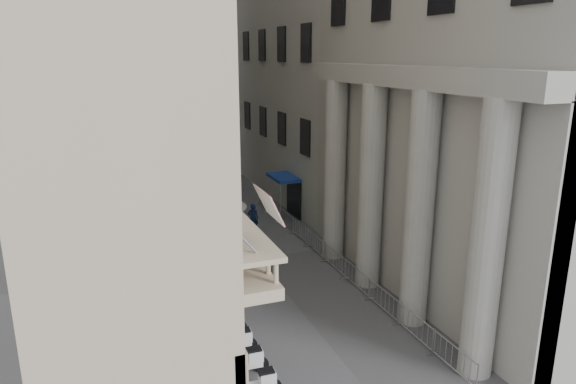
% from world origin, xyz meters
% --- Properties ---
extents(far_building, '(22.00, 10.00, 30.00)m').
position_xyz_m(far_building, '(0.00, 48.00, 15.00)').
color(far_building, '#B2B0A8').
rests_on(far_building, ground).
extents(iron_fence, '(0.30, 28.00, 1.40)m').
position_xyz_m(iron_fence, '(-4.30, 18.00, 0.00)').
color(iron_fence, black).
rests_on(iron_fence, ground).
extents(blue_awning, '(1.60, 3.00, 3.00)m').
position_xyz_m(blue_awning, '(4.15, 26.00, 0.00)').
color(blue_awning, navy).
rests_on(blue_awning, ground).
extents(scooter_3, '(1.42, 0.62, 1.50)m').
position_xyz_m(scooter_3, '(-3.67, 8.79, 0.00)').
color(scooter_3, white).
rests_on(scooter_3, ground).
extents(scooter_4, '(1.42, 0.62, 1.50)m').
position_xyz_m(scooter_4, '(-3.67, 10.21, 0.00)').
color(scooter_4, white).
rests_on(scooter_4, ground).
extents(scooter_5, '(1.42, 0.62, 1.50)m').
position_xyz_m(scooter_5, '(-3.67, 11.62, 0.00)').
color(scooter_5, white).
rests_on(scooter_5, ground).
extents(scooter_6, '(1.42, 0.62, 1.50)m').
position_xyz_m(scooter_6, '(-3.67, 13.03, 0.00)').
color(scooter_6, white).
rests_on(scooter_6, ground).
extents(scooter_7, '(1.42, 0.62, 1.50)m').
position_xyz_m(scooter_7, '(-3.67, 14.44, 0.00)').
color(scooter_7, white).
rests_on(scooter_7, ground).
extents(scooter_8, '(1.42, 0.62, 1.50)m').
position_xyz_m(scooter_8, '(-3.67, 15.85, 0.00)').
color(scooter_8, white).
rests_on(scooter_8, ground).
extents(scooter_9, '(1.42, 0.62, 1.50)m').
position_xyz_m(scooter_9, '(-3.67, 17.26, 0.00)').
color(scooter_9, white).
rests_on(scooter_9, ground).
extents(scooter_10, '(1.42, 0.62, 1.50)m').
position_xyz_m(scooter_10, '(-3.67, 18.67, 0.00)').
color(scooter_10, white).
rests_on(scooter_10, ground).
extents(scooter_11, '(1.42, 0.62, 1.50)m').
position_xyz_m(scooter_11, '(-3.67, 20.08, 0.00)').
color(scooter_11, white).
rests_on(scooter_11, ground).
extents(scooter_12, '(1.42, 0.62, 1.50)m').
position_xyz_m(scooter_12, '(-3.67, 21.49, 0.00)').
color(scooter_12, white).
rests_on(scooter_12, ground).
extents(barrier_0, '(0.60, 2.40, 1.10)m').
position_xyz_m(barrier_0, '(3.49, 6.19, 0.00)').
color(barrier_0, '#9FA1A6').
rests_on(barrier_0, ground).
extents(barrier_1, '(0.60, 2.40, 1.10)m').
position_xyz_m(barrier_1, '(3.49, 8.69, 0.00)').
color(barrier_1, '#9FA1A6').
rests_on(barrier_1, ground).
extents(barrier_2, '(0.60, 2.40, 1.10)m').
position_xyz_m(barrier_2, '(3.49, 11.19, 0.00)').
color(barrier_2, '#9FA1A6').
rests_on(barrier_2, ground).
extents(barrier_3, '(0.60, 2.40, 1.10)m').
position_xyz_m(barrier_3, '(3.49, 13.69, 0.00)').
color(barrier_3, '#9FA1A6').
rests_on(barrier_3, ground).
extents(barrier_4, '(0.60, 2.40, 1.10)m').
position_xyz_m(barrier_4, '(3.49, 16.19, 0.00)').
color(barrier_4, '#9FA1A6').
rests_on(barrier_4, ground).
extents(barrier_5, '(0.60, 2.40, 1.10)m').
position_xyz_m(barrier_5, '(3.49, 18.69, 0.00)').
color(barrier_5, '#9FA1A6').
rests_on(barrier_5, ground).
extents(barrier_6, '(0.60, 2.40, 1.10)m').
position_xyz_m(barrier_6, '(3.49, 21.19, 0.00)').
color(barrier_6, '#9FA1A6').
rests_on(barrier_6, ground).
extents(barrier_7, '(0.60, 2.40, 1.10)m').
position_xyz_m(barrier_7, '(3.49, 23.69, 0.00)').
color(barrier_7, '#9FA1A6').
rests_on(barrier_7, ground).
extents(barrier_8, '(0.60, 2.40, 1.10)m').
position_xyz_m(barrier_8, '(3.49, 26.19, 0.00)').
color(barrier_8, '#9FA1A6').
rests_on(barrier_8, ground).
extents(barrier_9, '(0.60, 2.40, 1.10)m').
position_xyz_m(barrier_9, '(3.49, 28.69, 0.00)').
color(barrier_9, '#9FA1A6').
rests_on(barrier_9, ground).
extents(security_tent, '(4.58, 4.58, 3.72)m').
position_xyz_m(security_tent, '(-2.34, 21.88, 3.11)').
color(security_tent, white).
rests_on(security_tent, ground).
extents(street_lamp, '(2.84, 0.79, 8.85)m').
position_xyz_m(street_lamp, '(-3.84, 27.30, 5.32)').
color(street_lamp, gray).
rests_on(street_lamp, ground).
extents(info_kiosk, '(0.48, 0.98, 2.00)m').
position_xyz_m(info_kiosk, '(-3.70, 24.00, 1.01)').
color(info_kiosk, black).
rests_on(info_kiosk, ground).
extents(pedestrian_a, '(0.83, 0.70, 1.93)m').
position_xyz_m(pedestrian_a, '(1.12, 23.56, 0.97)').
color(pedestrian_a, '#0E1A38').
rests_on(pedestrian_a, ground).
extents(pedestrian_b, '(1.04, 1.00, 1.69)m').
position_xyz_m(pedestrian_b, '(0.67, 27.38, 0.84)').
color(pedestrian_b, black).
rests_on(pedestrian_b, ground).
extents(pedestrian_c, '(1.13, 0.91, 2.00)m').
position_xyz_m(pedestrian_c, '(0.43, 36.00, 1.00)').
color(pedestrian_c, black).
rests_on(pedestrian_c, ground).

